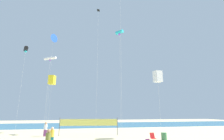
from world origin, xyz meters
name	(u,v)px	position (x,y,z in m)	size (l,w,h in m)	color
ocean_band	(86,125)	(0.00, 29.97, 0.00)	(120.00, 20.00, 0.01)	teal
beachgoer_white_shirt	(46,129)	(-6.63, 9.26, 0.98)	(0.42, 0.42, 1.84)	#7A3872
beachgoer_mustard_shirt	(52,135)	(-4.89, 2.25, 0.92)	(0.39, 0.39, 1.72)	#19727A
beachgoer_olive_shirt	(48,140)	(-4.83, -0.49, 0.93)	(0.40, 0.40, 1.74)	gold
folding_beach_chair	(153,137)	(5.71, 2.61, 0.47)	(0.52, 0.65, 0.89)	red
trash_barrel	(164,137)	(7.25, 2.97, 0.42)	(0.62, 0.62, 0.83)	#3F7F4C
volleyball_net	(89,123)	(-0.91, 8.93, 1.64)	(8.02, 1.16, 2.40)	#4C4C51
beach_handbag	(148,140)	(4.98, 2.39, 0.16)	(0.39, 0.20, 0.31)	#7A3872
kite_white_box	(158,77)	(7.90, 4.83, 7.81)	(1.09, 1.09, 8.56)	silver
kite_cyan_tube	(119,32)	(4.08, 10.53, 16.75)	(1.37, 1.45, 17.13)	silver
kite_black_diamond	(98,16)	(0.03, 8.16, 18.05)	(0.61, 0.61, 19.26)	silver
kite_white_tube	(50,59)	(-7.07, 10.49, 11.20)	(2.01, 1.48, 11.44)	silver
kite_yellow_box	(52,80)	(-7.08, 14.22, 8.52)	(1.24, 1.24, 9.30)	silver
kite_blue_delta	(53,38)	(-7.84, 16.67, 17.29)	(1.37, 1.54, 18.16)	silver
kite_black_tube	(26,49)	(-11.15, 11.90, 12.95)	(1.05, 1.52, 13.31)	silver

